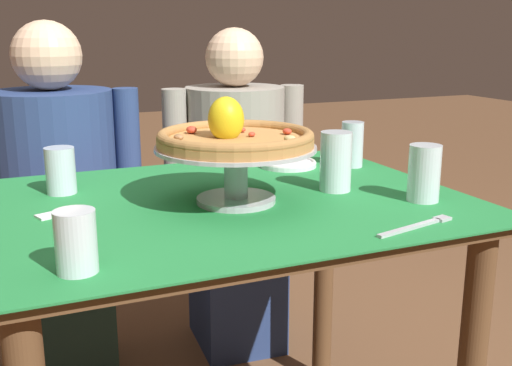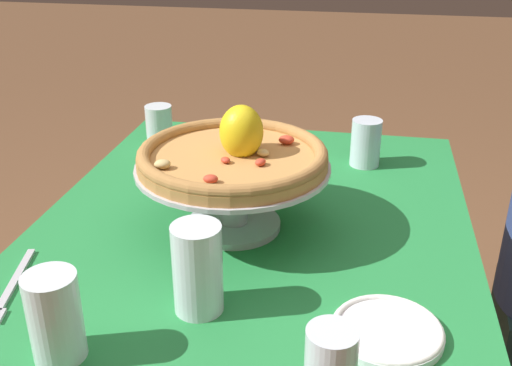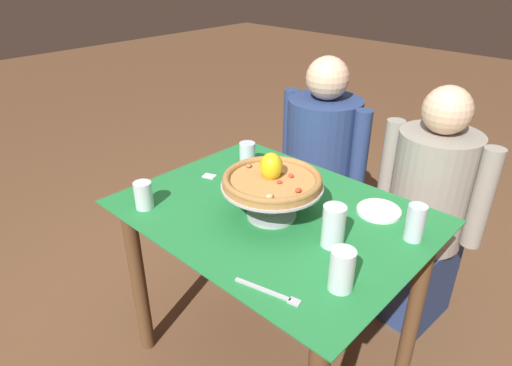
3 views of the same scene
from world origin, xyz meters
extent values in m
plane|color=brown|center=(0.00, 0.00, 0.00)|extent=(14.00, 14.00, 0.00)
cylinder|color=brown|center=(-0.45, -0.32, 0.36)|extent=(0.06, 0.06, 0.72)
cylinder|color=brown|center=(-0.45, 0.32, 0.36)|extent=(0.06, 0.06, 0.72)
cylinder|color=brown|center=(0.45, 0.32, 0.36)|extent=(0.06, 0.06, 0.72)
cube|color=brown|center=(0.00, 0.00, 0.73)|extent=(1.01, 0.77, 0.02)
cube|color=#237F3D|center=(0.00, 0.00, 0.74)|extent=(1.05, 0.81, 0.00)
cylinder|color=#B7B7C1|center=(0.02, -0.03, 0.75)|extent=(0.17, 0.17, 0.01)
cylinder|color=#B7B7C1|center=(0.02, -0.03, 0.81)|extent=(0.05, 0.05, 0.11)
cylinder|color=#B7B7C1|center=(0.02, -0.03, 0.87)|extent=(0.35, 0.35, 0.01)
cylinder|color=#BC8447|center=(0.02, -0.03, 0.88)|extent=(0.34, 0.34, 0.02)
torus|color=#A6743E|center=(0.02, -0.03, 0.89)|extent=(0.34, 0.34, 0.02)
ellipsoid|color=#996B42|center=(0.00, 0.00, 0.90)|extent=(0.03, 0.03, 0.01)
ellipsoid|color=#C63D28|center=(-0.05, 0.05, 0.90)|extent=(0.02, 0.03, 0.02)
ellipsoid|color=#C63D28|center=(0.05, 0.02, 0.90)|extent=(0.03, 0.02, 0.01)
ellipsoid|color=tan|center=(0.01, 0.02, 0.90)|extent=(0.02, 0.03, 0.01)
ellipsoid|color=tan|center=(0.10, -0.13, 0.90)|extent=(0.03, 0.03, 0.02)
ellipsoid|color=#C63D28|center=(0.05, -0.04, 0.90)|extent=(0.02, 0.02, 0.01)
ellipsoid|color=#996B42|center=(-0.11, -0.02, 0.90)|extent=(0.03, 0.03, 0.01)
ellipsoid|color=#C63D28|center=(0.13, -0.04, 0.90)|extent=(0.02, 0.03, 0.01)
ellipsoid|color=yellow|center=(0.00, -0.02, 0.93)|extent=(0.08, 0.08, 0.10)
cylinder|color=silver|center=(0.27, -0.03, 0.82)|extent=(0.07, 0.07, 0.14)
cylinder|color=silver|center=(0.27, -0.03, 0.77)|extent=(0.06, 0.06, 0.05)
cylinder|color=silver|center=(-0.35, -0.30, 0.80)|extent=(0.06, 0.06, 0.10)
cylinder|color=silver|center=(-0.35, -0.30, 0.76)|extent=(0.06, 0.06, 0.04)
cylinder|color=silver|center=(0.40, -0.18, 0.81)|extent=(0.07, 0.07, 0.12)
cylinder|color=silver|center=(0.40, -0.18, 0.77)|extent=(0.06, 0.06, 0.06)
cylinder|color=silver|center=(-0.32, 0.20, 0.80)|extent=(0.07, 0.07, 0.11)
cylinder|color=silver|center=(-0.32, 0.20, 0.78)|extent=(0.06, 0.06, 0.07)
cylinder|color=silver|center=(0.44, 0.18, 0.81)|extent=(0.06, 0.06, 0.12)
cylinder|color=silver|center=(0.44, 0.18, 0.78)|extent=(0.05, 0.05, 0.07)
cylinder|color=white|center=(0.28, 0.25, 0.75)|extent=(0.16, 0.16, 0.01)
torus|color=white|center=(0.28, 0.25, 0.76)|extent=(0.15, 0.15, 0.01)
cube|color=#B7B7C1|center=(0.25, -0.33, 0.75)|extent=(0.17, 0.05, 0.01)
cube|color=#B7B7C1|center=(0.35, -0.31, 0.75)|extent=(0.04, 0.03, 0.01)
cube|color=white|center=(-0.37, 0.02, 0.75)|extent=(0.06, 0.05, 0.00)
cube|color=#1E3833|center=(-0.29, 0.71, 0.23)|extent=(0.30, 0.34, 0.45)
cylinder|color=navy|center=(-0.29, 0.71, 0.69)|extent=(0.39, 0.39, 0.48)
sphere|color=beige|center=(-0.29, 0.71, 1.04)|extent=(0.21, 0.21, 0.21)
cylinder|color=navy|center=(-0.51, 0.72, 0.73)|extent=(0.08, 0.08, 0.41)
cylinder|color=navy|center=(-0.07, 0.69, 0.73)|extent=(0.08, 0.08, 0.41)
cube|color=navy|center=(0.29, 0.68, 0.21)|extent=(0.30, 0.34, 0.43)
cylinder|color=gray|center=(0.29, 0.68, 0.68)|extent=(0.35, 0.35, 0.50)
sphere|color=beige|center=(0.29, 0.68, 1.02)|extent=(0.19, 0.19, 0.19)
cylinder|color=gray|center=(0.09, 0.69, 0.71)|extent=(0.08, 0.08, 0.43)
cylinder|color=gray|center=(0.50, 0.66, 0.71)|extent=(0.08, 0.08, 0.43)
camera|label=1|loc=(-0.45, -1.24, 1.12)|focal=43.19mm
camera|label=2|loc=(0.97, 0.19, 1.30)|focal=42.46mm
camera|label=3|loc=(0.88, -1.02, 1.57)|focal=31.08mm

